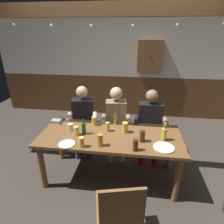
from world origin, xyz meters
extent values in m
plane|color=#423A33|center=(0.00, 0.00, 0.00)|extent=(7.58, 7.58, 0.00)
cube|color=beige|center=(0.00, 2.44, 1.68)|extent=(6.32, 0.12, 1.35)
cube|color=brown|center=(0.00, 2.44, 0.50)|extent=(6.32, 0.12, 1.00)
cube|color=brown|center=(0.00, 0.26, 2.27)|extent=(5.69, 0.14, 0.16)
cube|color=brown|center=(0.00, 0.05, 0.71)|extent=(1.94, 0.82, 0.04)
cylinder|color=brown|center=(-0.89, -0.28, 0.34)|extent=(0.08, 0.08, 0.69)
cylinder|color=brown|center=(0.89, -0.28, 0.34)|extent=(0.08, 0.08, 0.69)
cylinder|color=brown|center=(-0.89, 0.37, 0.34)|extent=(0.08, 0.08, 0.69)
cylinder|color=brown|center=(0.89, 0.37, 0.34)|extent=(0.08, 0.08, 0.69)
cube|color=black|center=(-0.58, 0.75, 0.71)|extent=(0.40, 0.28, 0.51)
sphere|color=beige|center=(-0.58, 0.75, 1.09)|extent=(0.20, 0.20, 0.20)
cylinder|color=#2D4C84|center=(-0.46, 0.64, 0.48)|extent=(0.20, 0.40, 0.13)
cylinder|color=#2D4C84|center=(-0.65, 0.60, 0.48)|extent=(0.20, 0.40, 0.13)
cylinder|color=#2D4C84|center=(-0.42, 0.45, 0.21)|extent=(0.10, 0.10, 0.42)
cylinder|color=#2D4C84|center=(-0.62, 0.41, 0.21)|extent=(0.10, 0.10, 0.42)
cylinder|color=beige|center=(-0.33, 0.55, 0.74)|extent=(0.13, 0.29, 0.08)
cylinder|color=beige|center=(-0.74, 0.47, 0.74)|extent=(0.13, 0.29, 0.08)
cube|color=#997F60|center=(0.00, 0.75, 0.71)|extent=(0.37, 0.27, 0.50)
sphere|color=beige|center=(0.00, 0.75, 1.09)|extent=(0.21, 0.21, 0.21)
cylinder|color=silver|center=(0.11, 0.63, 0.48)|extent=(0.18, 0.41, 0.13)
cylinder|color=silver|center=(-0.08, 0.60, 0.48)|extent=(0.18, 0.41, 0.13)
cylinder|color=silver|center=(0.14, 0.43, 0.21)|extent=(0.10, 0.10, 0.42)
cylinder|color=silver|center=(-0.05, 0.41, 0.21)|extent=(0.10, 0.10, 0.42)
cylinder|color=#997F60|center=(0.23, 0.53, 0.73)|extent=(0.12, 0.29, 0.08)
cylinder|color=#997F60|center=(-0.17, 0.48, 0.73)|extent=(0.12, 0.29, 0.08)
cube|color=black|center=(0.58, 0.75, 0.70)|extent=(0.40, 0.20, 0.49)
sphere|color=#9E755B|center=(0.58, 0.75, 1.08)|extent=(0.20, 0.20, 0.20)
cylinder|color=#AD1919|center=(0.69, 0.61, 0.48)|extent=(0.13, 0.39, 0.13)
cylinder|color=#AD1919|center=(0.47, 0.61, 0.48)|extent=(0.13, 0.39, 0.13)
cylinder|color=#AD1919|center=(0.69, 0.41, 0.21)|extent=(0.10, 0.10, 0.42)
cylinder|color=#AD1919|center=(0.47, 0.41, 0.21)|extent=(0.10, 0.10, 0.42)
cylinder|color=#9E755B|center=(0.81, 0.52, 0.73)|extent=(0.08, 0.28, 0.08)
cylinder|color=black|center=(0.35, 0.52, 0.73)|extent=(0.08, 0.28, 0.08)
cube|color=brown|center=(0.21, -0.86, 0.45)|extent=(0.53, 0.53, 0.02)
cube|color=brown|center=(0.26, -1.06, 0.67)|extent=(0.39, 0.12, 0.42)
cylinder|color=brown|center=(-0.01, -0.72, 0.22)|extent=(0.04, 0.04, 0.44)
cylinder|color=brown|center=(0.36, -0.63, 0.22)|extent=(0.04, 0.04, 0.44)
cube|color=#B2B7BC|center=(-0.88, 0.29, 0.75)|extent=(0.14, 0.10, 0.05)
cylinder|color=white|center=(-0.51, -0.27, 0.73)|extent=(0.21, 0.21, 0.01)
cylinder|color=white|center=(0.69, -0.19, 0.73)|extent=(0.26, 0.26, 0.01)
cylinder|color=gold|center=(0.71, 0.00, 0.81)|extent=(0.07, 0.07, 0.17)
cylinder|color=gold|center=(0.71, 0.00, 0.93)|extent=(0.03, 0.03, 0.08)
cylinder|color=#195923|center=(-0.36, 0.02, 0.80)|extent=(0.06, 0.06, 0.16)
cylinder|color=#195923|center=(-0.36, 0.02, 0.92)|extent=(0.02, 0.02, 0.07)
cylinder|color=gold|center=(0.03, 0.38, 0.81)|extent=(0.05, 0.05, 0.17)
cylinder|color=gold|center=(0.03, 0.38, 0.94)|extent=(0.02, 0.02, 0.09)
cylinder|color=#E5C64C|center=(-0.30, -0.29, 0.79)|extent=(0.07, 0.07, 0.13)
cylinder|color=gold|center=(-0.09, -0.23, 0.80)|extent=(0.07, 0.07, 0.16)
cylinder|color=#E5C64C|center=(0.20, 0.14, 0.80)|extent=(0.08, 0.08, 0.15)
cylinder|color=#4C2D19|center=(0.35, -0.28, 0.80)|extent=(0.07, 0.07, 0.15)
cylinder|color=#E5C64C|center=(-0.05, 0.14, 0.79)|extent=(0.06, 0.06, 0.13)
cylinder|color=#E5C64C|center=(-0.28, 0.30, 0.79)|extent=(0.07, 0.07, 0.13)
cylinder|color=#4C2D19|center=(0.43, -0.07, 0.80)|extent=(0.07, 0.07, 0.16)
cylinder|color=#E5C64C|center=(-0.45, -0.03, 0.79)|extent=(0.07, 0.07, 0.13)
cylinder|color=white|center=(-0.58, 0.09, 0.78)|extent=(0.08, 0.08, 0.11)
cube|color=brown|center=(0.59, 2.31, 1.51)|extent=(0.56, 0.12, 0.70)
sphere|color=black|center=(0.59, 2.24, 1.51)|extent=(0.03, 0.03, 0.03)
sphere|color=#F9EAB2|center=(-1.23, 0.21, 2.11)|extent=(0.04, 0.04, 0.04)
sphere|color=#F9EAB2|center=(-0.74, 0.21, 2.10)|extent=(0.04, 0.04, 0.04)
sphere|color=#F9EAB2|center=(-0.25, 0.21, 2.09)|extent=(0.04, 0.04, 0.04)
sphere|color=#F9EAB2|center=(0.25, 0.21, 2.09)|extent=(0.04, 0.04, 0.04)
sphere|color=#F9EAB2|center=(0.74, 0.21, 2.10)|extent=(0.04, 0.04, 0.04)
sphere|color=#F9EAB2|center=(1.23, 0.21, 2.11)|extent=(0.04, 0.04, 0.04)
camera|label=1|loc=(0.32, -2.18, 2.04)|focal=30.15mm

